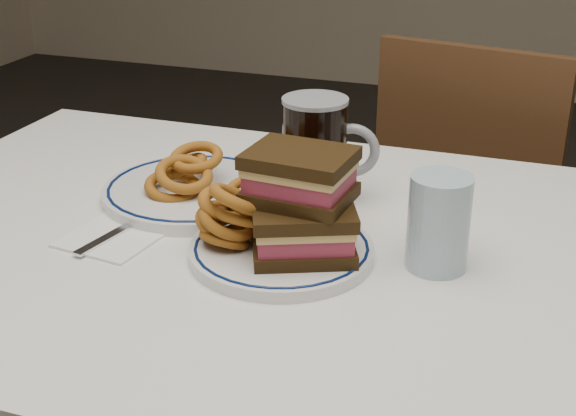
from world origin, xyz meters
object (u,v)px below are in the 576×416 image
(reuben_sandwich, at_px, (302,203))
(far_plate, at_px, (194,191))
(chair_far, at_px, (475,209))
(beer_mug, at_px, (317,150))
(main_plate, at_px, (282,250))

(reuben_sandwich, bearing_deg, far_plate, 146.98)
(chair_far, bearing_deg, beer_mug, -104.95)
(beer_mug, bearing_deg, reuben_sandwich, -78.10)
(reuben_sandwich, xyz_separation_m, beer_mug, (-0.04, 0.19, 0.00))
(far_plate, bearing_deg, reuben_sandwich, -33.02)
(chair_far, xyz_separation_m, reuben_sandwich, (-0.14, -0.86, 0.35))
(main_plate, distance_m, beer_mug, 0.20)
(chair_far, relative_size, far_plate, 3.14)
(reuben_sandwich, relative_size, beer_mug, 0.98)
(reuben_sandwich, distance_m, beer_mug, 0.20)
(main_plate, xyz_separation_m, beer_mug, (-0.01, 0.19, 0.07))
(main_plate, relative_size, reuben_sandwich, 1.53)
(chair_far, distance_m, main_plate, 0.92)
(main_plate, distance_m, reuben_sandwich, 0.08)
(reuben_sandwich, xyz_separation_m, far_plate, (-0.22, 0.15, -0.07))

